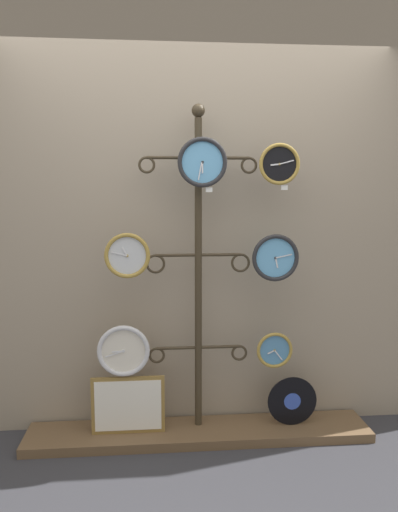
# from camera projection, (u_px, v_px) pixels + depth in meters

# --- Properties ---
(ground_plane) EXTENTS (12.00, 12.00, 0.00)m
(ground_plane) POSITION_uv_depth(u_px,v_px,m) (205.00, 467.00, 2.88)
(ground_plane) COLOR #333338
(shop_wall) EXTENTS (4.40, 0.04, 2.80)m
(shop_wall) POSITION_uv_depth(u_px,v_px,m) (196.00, 219.00, 3.26)
(shop_wall) COLOR gray
(shop_wall) RESTS_ON ground_plane
(low_shelf) EXTENTS (2.20, 0.36, 0.06)m
(low_shelf) POSITION_uv_depth(u_px,v_px,m) (199.00, 433.00, 3.22)
(low_shelf) COLOR brown
(low_shelf) RESTS_ON ground_plane
(display_stand) EXTENTS (0.73, 0.33, 2.10)m
(display_stand) POSITION_uv_depth(u_px,v_px,m) (198.00, 305.00, 3.17)
(display_stand) COLOR #382D1E
(display_stand) RESTS_ON ground_plane
(clock_top_center) EXTENTS (0.30, 0.04, 0.30)m
(clock_top_center) POSITION_uv_depth(u_px,v_px,m) (202.00, 162.00, 2.94)
(clock_top_center) COLOR #60A8DB
(clock_top_right) EXTENTS (0.25, 0.04, 0.25)m
(clock_top_right) POSITION_uv_depth(u_px,v_px,m) (279.00, 164.00, 2.99)
(clock_top_right) COLOR black
(clock_middle_left) EXTENTS (0.27, 0.04, 0.27)m
(clock_middle_left) POSITION_uv_depth(u_px,v_px,m) (127.00, 256.00, 2.98)
(clock_middle_left) COLOR silver
(clock_middle_right) EXTENTS (0.29, 0.04, 0.29)m
(clock_middle_right) POSITION_uv_depth(u_px,v_px,m) (275.00, 258.00, 3.06)
(clock_middle_right) COLOR #60A8DB
(clock_bottom_left) EXTENTS (0.32, 0.04, 0.32)m
(clock_bottom_left) POSITION_uv_depth(u_px,v_px,m) (123.00, 351.00, 3.08)
(clock_bottom_left) COLOR silver
(clock_bottom_right) EXTENTS (0.23, 0.04, 0.23)m
(clock_bottom_right) POSITION_uv_depth(u_px,v_px,m) (274.00, 350.00, 3.16)
(clock_bottom_right) COLOR #4C84B2
(vinyl_record) EXTENTS (0.32, 0.01, 0.32)m
(vinyl_record) POSITION_uv_depth(u_px,v_px,m) (292.00, 401.00, 3.24)
(vinyl_record) COLOR black
(vinyl_record) RESTS_ON low_shelf
(picture_frame) EXTENTS (0.46, 0.02, 0.37)m
(picture_frame) POSITION_uv_depth(u_px,v_px,m) (128.00, 405.00, 3.13)
(picture_frame) COLOR olive
(picture_frame) RESTS_ON low_shelf
(price_tag_upper) EXTENTS (0.04, 0.00, 0.03)m
(price_tag_upper) POSITION_uv_depth(u_px,v_px,m) (209.00, 190.00, 2.97)
(price_tag_upper) COLOR white
(price_tag_mid) EXTENTS (0.04, 0.00, 0.03)m
(price_tag_mid) POSITION_uv_depth(u_px,v_px,m) (284.00, 188.00, 3.01)
(price_tag_mid) COLOR white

